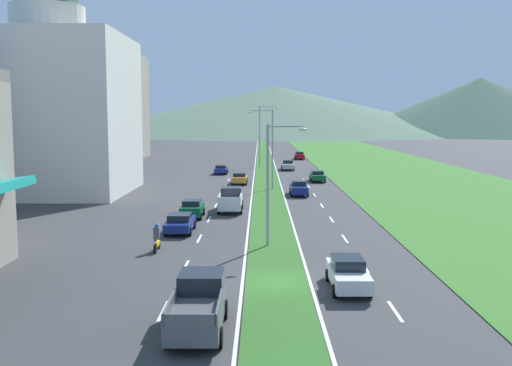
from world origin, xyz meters
TOP-DOWN VIEW (x-y plane):
  - ground_plane at (0.00, 0.00)m, footprint 600.00×600.00m
  - grass_median at (0.00, 60.00)m, footprint 3.20×240.00m
  - grass_verge_right at (20.60, 60.00)m, footprint 24.00×240.00m
  - lane_dash_left_2 at (-5.10, -4.46)m, footprint 0.16×2.80m
  - lane_dash_left_3 at (-5.10, 3.32)m, footprint 0.16×2.80m
  - lane_dash_left_4 at (-5.10, 11.09)m, footprint 0.16×2.80m
  - lane_dash_left_5 at (-5.10, 18.86)m, footprint 0.16×2.80m
  - lane_dash_left_6 at (-5.10, 26.63)m, footprint 0.16×2.80m
  - lane_dash_left_7 at (-5.10, 34.40)m, footprint 0.16×2.80m
  - lane_dash_left_8 at (-5.10, 42.18)m, footprint 0.16×2.80m
  - lane_dash_left_9 at (-5.10, 49.95)m, footprint 0.16×2.80m
  - lane_dash_right_2 at (5.10, -4.46)m, footprint 0.16×2.80m
  - lane_dash_right_3 at (5.10, 3.32)m, footprint 0.16×2.80m
  - lane_dash_right_4 at (5.10, 11.09)m, footprint 0.16×2.80m
  - lane_dash_right_5 at (5.10, 18.86)m, footprint 0.16×2.80m
  - lane_dash_right_6 at (5.10, 26.63)m, footprint 0.16×2.80m
  - lane_dash_right_7 at (5.10, 34.40)m, footprint 0.16×2.80m
  - lane_dash_right_8 at (5.10, 42.18)m, footprint 0.16×2.80m
  - lane_dash_right_9 at (5.10, 49.95)m, footprint 0.16×2.80m
  - edge_line_median_left at (-1.75, 60.00)m, footprint 0.16×240.00m
  - edge_line_median_right at (1.75, 60.00)m, footprint 0.16×240.00m
  - domed_building at (-24.00, 36.15)m, footprint 16.81×16.81m
  - midrise_colored at (-32.83, 92.20)m, footprint 15.75×15.75m
  - hill_far_center at (6.88, 279.73)m, footprint 209.45×209.45m
  - hill_far_right at (102.24, 251.23)m, footprint 128.06×128.06m
  - street_lamp_near at (-0.04, 8.64)m, footprint 2.65×0.31m
  - street_lamp_mid at (0.25, 39.48)m, footprint 3.06×0.28m
  - street_lamp_far at (-0.61, 70.31)m, footprint 3.25×0.40m
  - car_0 at (-6.76, 13.37)m, footprint 2.00×4.63m
  - car_1 at (-6.67, 58.25)m, footprint 1.90×4.52m
  - car_2 at (6.71, 47.94)m, footprint 1.88×4.44m
  - car_3 at (7.01, 88.68)m, footprint 1.91×4.65m
  - car_4 at (3.57, 64.98)m, footprint 2.00×4.77m
  - car_6 at (3.37, 34.32)m, footprint 1.91×4.78m
  - car_7 at (-3.45, 45.00)m, footprint 1.96×4.62m
  - car_8 at (-6.59, 19.79)m, footprint 1.86×4.10m
  - car_9 at (3.52, -1.02)m, footprint 1.87×4.59m
  - pickup_truck_0 at (-3.50, 23.49)m, footprint 2.18×5.40m
  - pickup_truck_1 at (-3.31, -6.68)m, footprint 2.18×5.40m
  - motorcycle_rider at (-7.39, 7.15)m, footprint 0.36×2.00m

SIDE VIEW (x-z plane):
  - ground_plane at x=0.00m, z-range 0.00..0.00m
  - lane_dash_left_2 at x=-5.10m, z-range 0.00..0.01m
  - lane_dash_left_3 at x=-5.10m, z-range 0.00..0.01m
  - lane_dash_left_4 at x=-5.10m, z-range 0.00..0.01m
  - lane_dash_left_5 at x=-5.10m, z-range 0.00..0.01m
  - lane_dash_left_6 at x=-5.10m, z-range 0.00..0.01m
  - lane_dash_left_7 at x=-5.10m, z-range 0.00..0.01m
  - lane_dash_left_8 at x=-5.10m, z-range 0.00..0.01m
  - lane_dash_left_9 at x=-5.10m, z-range 0.00..0.01m
  - lane_dash_right_2 at x=5.10m, z-range 0.00..0.01m
  - lane_dash_right_3 at x=5.10m, z-range 0.00..0.01m
  - lane_dash_right_4 at x=5.10m, z-range 0.00..0.01m
  - lane_dash_right_5 at x=5.10m, z-range 0.00..0.01m
  - lane_dash_right_6 at x=5.10m, z-range 0.00..0.01m
  - lane_dash_right_7 at x=5.10m, z-range 0.00..0.01m
  - lane_dash_right_8 at x=5.10m, z-range 0.00..0.01m
  - lane_dash_right_9 at x=5.10m, z-range 0.00..0.01m
  - edge_line_median_left at x=-1.75m, z-range 0.00..0.01m
  - edge_line_median_right at x=1.75m, z-range 0.00..0.01m
  - grass_median at x=0.00m, z-range 0.00..0.06m
  - grass_verge_right at x=20.60m, z-range 0.00..0.06m
  - car_1 at x=-6.67m, z-range 0.04..1.37m
  - car_0 at x=-6.76m, z-range 0.02..1.43m
  - car_2 at x=6.71m, z-range 0.03..1.44m
  - motorcycle_rider at x=-7.39m, z-range -0.15..1.65m
  - car_7 at x=-3.45m, z-range 0.03..1.47m
  - car_3 at x=7.01m, z-range 0.03..1.52m
  - car_8 at x=-6.59m, z-range 0.02..1.55m
  - car_9 at x=3.52m, z-range 0.01..1.58m
  - car_6 at x=3.37m, z-range 0.02..1.58m
  - car_4 at x=3.57m, z-range 0.01..1.59m
  - pickup_truck_0 at x=-3.50m, z-range -0.02..1.98m
  - pickup_truck_1 at x=-3.31m, z-range -0.02..1.98m
  - street_lamp_near at x=-0.04m, z-range 0.65..8.67m
  - street_lamp_mid at x=0.25m, z-range 0.71..10.07m
  - street_lamp_far at x=-0.61m, z-range 0.75..11.03m
  - domed_building at x=-24.00m, z-range -3.09..23.42m
  - midrise_colored at x=-32.83m, z-range 0.00..20.97m
  - hill_far_center at x=6.88m, z-range 0.00..24.12m
  - hill_far_right at x=102.24m, z-range 0.00..26.52m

